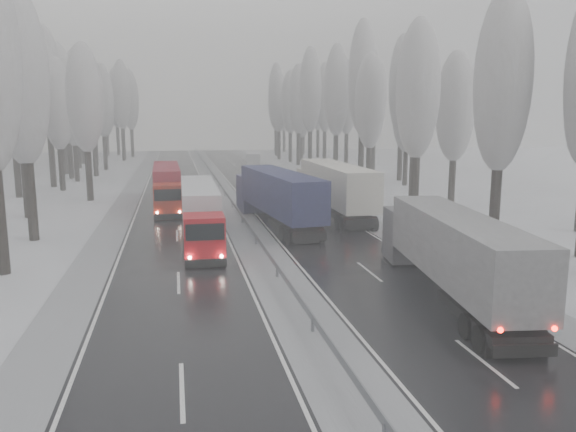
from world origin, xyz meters
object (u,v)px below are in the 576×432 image
object	(u,v)px
truck_grey_tarp	(449,248)
truck_blue_box	(276,194)
truck_cream_box	(333,186)
truck_red_white	(200,209)
truck_red_red	(167,183)
box_truck_distant	(253,161)

from	to	relation	value
truck_grey_tarp	truck_blue_box	world-z (taller)	truck_blue_box
truck_cream_box	truck_red_white	size ratio (longest dim) A/B	1.19
truck_cream_box	truck_red_red	xyz separation A→B (m)	(-14.26, 7.95, -0.40)
truck_red_white	truck_red_red	size ratio (longest dim) A/B	0.99
truck_blue_box	truck_red_red	bearing A→B (deg)	120.06
truck_blue_box	truck_red_white	xyz separation A→B (m)	(-6.16, -4.25, -0.31)
truck_grey_tarp	truck_cream_box	world-z (taller)	truck_cream_box
truck_cream_box	truck_red_red	world-z (taller)	truck_cream_box
truck_cream_box	box_truck_distant	size ratio (longest dim) A/B	2.36
box_truck_distant	truck_red_red	size ratio (longest dim) A/B	0.50
truck_grey_tarp	truck_red_white	world-z (taller)	truck_grey_tarp
box_truck_distant	truck_red_red	xyz separation A→B (m)	(-13.52, -37.02, 0.88)
truck_cream_box	box_truck_distant	world-z (taller)	truck_cream_box
truck_grey_tarp	truck_cream_box	distance (m)	22.79
truck_blue_box	truck_red_white	world-z (taller)	truck_blue_box
box_truck_distant	truck_red_red	distance (m)	39.42
box_truck_distant	truck_grey_tarp	bearing A→B (deg)	-82.07
truck_blue_box	truck_cream_box	distance (m)	6.64
truck_cream_box	truck_red_white	world-z (taller)	truck_cream_box
box_truck_distant	truck_red_white	xyz separation A→B (m)	(-11.09, -52.67, 0.85)
truck_grey_tarp	truck_red_white	size ratio (longest dim) A/B	1.09
truck_grey_tarp	truck_red_white	distance (m)	18.71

